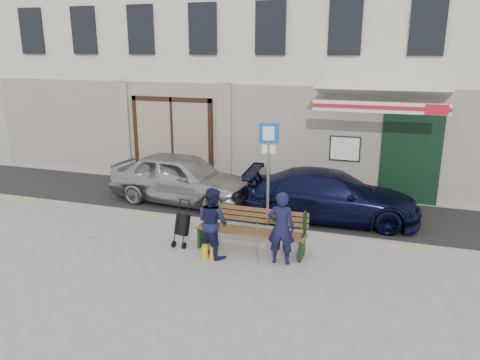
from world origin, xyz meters
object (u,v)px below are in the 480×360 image
at_px(car_silver, 182,178).
at_px(parking_sign, 268,159).
at_px(bench, 249,231).
at_px(stroller, 182,226).
at_px(car_navy, 331,196).
at_px(man, 281,228).
at_px(woman, 213,222).

height_order(car_silver, parking_sign, parking_sign).
height_order(bench, stroller, stroller).
distance_m(car_silver, stroller, 3.01).
xyz_separation_m(car_navy, man, (-0.63, -2.86, 0.13)).
relative_size(car_navy, parking_sign, 1.70).
xyz_separation_m(parking_sign, stroller, (-1.52, -1.65, -1.26)).
bearing_deg(car_silver, parking_sign, -105.30).
distance_m(parking_sign, man, 2.23).
relative_size(man, woman, 1.02).
xyz_separation_m(bench, woman, (-0.65, -0.47, 0.29)).
relative_size(car_silver, parking_sign, 1.63).
bearing_deg(car_navy, parking_sign, 121.06).
distance_m(car_silver, bench, 3.78).
bearing_deg(man, woman, -3.22).
xyz_separation_m(car_silver, parking_sign, (2.79, -1.07, 1.00)).
distance_m(car_silver, woman, 3.69).
distance_m(car_navy, stroller, 3.95).
distance_m(bench, man, 0.93).
bearing_deg(car_silver, stroller, -149.34).
relative_size(car_navy, stroller, 4.27).
height_order(car_navy, woman, woman).
bearing_deg(bench, man, -25.66).
height_order(car_navy, parking_sign, parking_sign).
bearing_deg(parking_sign, woman, -118.51).
distance_m(car_navy, man, 2.93).
bearing_deg(parking_sign, stroller, -142.11).
bearing_deg(parking_sign, car_silver, 149.58).
relative_size(car_navy, man, 2.87).
bearing_deg(parking_sign, car_navy, 25.83).
xyz_separation_m(car_silver, car_navy, (4.20, -0.07, -0.08)).
height_order(car_silver, man, man).
relative_size(woman, stroller, 1.46).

